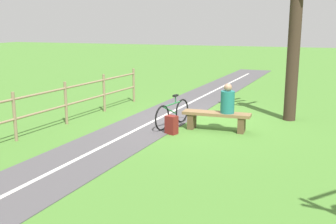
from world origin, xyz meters
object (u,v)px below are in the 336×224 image
Objects in this scene: bench at (216,118)px; bicycle at (173,113)px; person_seated at (228,101)px; backpack at (172,125)px; tree_far_right at (294,36)px.

bicycle is at bearing -1.37° from bench.
person_seated is 1.63× the size of backpack.
backpack is at bearing 29.37° from person_seated.
backpack is (1.00, 0.74, -0.10)m from bench.
bicycle reaches higher than bench.
backpack is at bearing 29.48° from bicycle.
tree_far_right is at bearing 134.31° from bicycle.
bench is at bearing 101.33° from bicycle.
person_seated is 1.60m from backpack.
bicycle reaches higher than backpack.
bicycle is 3.58× the size of backpack.
tree_far_right is at bearing -135.90° from backpack.
bench is at bearing 47.62° from tree_far_right.
tree_far_right is (-2.98, -1.90, 2.07)m from bicycle.
person_seated is 0.15× the size of tree_far_right.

